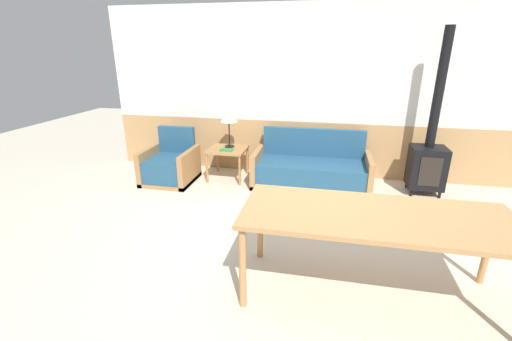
{
  "coord_description": "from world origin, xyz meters",
  "views": [
    {
      "loc": [
        0.08,
        -2.99,
        2.04
      ],
      "look_at": [
        -0.79,
        1.15,
        0.52
      ],
      "focal_mm": 24.0,
      "sensor_mm": 36.0,
      "label": 1
    }
  ],
  "objects_px": {
    "couch": "(311,170)",
    "table_lamp": "(229,117)",
    "wood_stove": "(429,154)",
    "side_table": "(228,153)",
    "armchair": "(170,166)",
    "dining_table": "(376,221)"
  },
  "relations": [
    {
      "from": "table_lamp",
      "to": "wood_stove",
      "type": "distance_m",
      "value": 3.04
    },
    {
      "from": "couch",
      "to": "table_lamp",
      "type": "xyz_separation_m",
      "value": [
        -1.35,
        0.14,
        0.76
      ]
    },
    {
      "from": "couch",
      "to": "dining_table",
      "type": "xyz_separation_m",
      "value": [
        0.64,
        -2.46,
        0.46
      ]
    },
    {
      "from": "side_table",
      "to": "table_lamp",
      "type": "height_order",
      "value": "table_lamp"
    },
    {
      "from": "side_table",
      "to": "dining_table",
      "type": "height_order",
      "value": "dining_table"
    },
    {
      "from": "table_lamp",
      "to": "wood_stove",
      "type": "xyz_separation_m",
      "value": [
        3.01,
        -0.1,
        -0.41
      ]
    },
    {
      "from": "dining_table",
      "to": "table_lamp",
      "type": "bearing_deg",
      "value": 127.45
    },
    {
      "from": "side_table",
      "to": "wood_stove",
      "type": "bearing_deg",
      "value": 0.12
    },
    {
      "from": "couch",
      "to": "table_lamp",
      "type": "distance_m",
      "value": 1.56
    },
    {
      "from": "table_lamp",
      "to": "wood_stove",
      "type": "relative_size",
      "value": 0.26
    },
    {
      "from": "couch",
      "to": "side_table",
      "type": "relative_size",
      "value": 2.98
    },
    {
      "from": "couch",
      "to": "armchair",
      "type": "relative_size",
      "value": 2.14
    },
    {
      "from": "armchair",
      "to": "table_lamp",
      "type": "xyz_separation_m",
      "value": [
        0.88,
        0.42,
        0.76
      ]
    },
    {
      "from": "table_lamp",
      "to": "side_table",
      "type": "bearing_deg",
      "value": -93.68
    },
    {
      "from": "couch",
      "to": "wood_stove",
      "type": "xyz_separation_m",
      "value": [
        1.66,
        0.04,
        0.35
      ]
    },
    {
      "from": "side_table",
      "to": "wood_stove",
      "type": "xyz_separation_m",
      "value": [
        3.02,
        0.01,
        0.16
      ]
    },
    {
      "from": "side_table",
      "to": "dining_table",
      "type": "distance_m",
      "value": 3.21
    },
    {
      "from": "couch",
      "to": "wood_stove",
      "type": "height_order",
      "value": "wood_stove"
    },
    {
      "from": "couch",
      "to": "armchair",
      "type": "xyz_separation_m",
      "value": [
        -2.23,
        -0.28,
        0.0
      ]
    },
    {
      "from": "couch",
      "to": "table_lamp",
      "type": "height_order",
      "value": "table_lamp"
    },
    {
      "from": "side_table",
      "to": "table_lamp",
      "type": "relative_size",
      "value": 0.97
    },
    {
      "from": "side_table",
      "to": "wood_stove",
      "type": "relative_size",
      "value": 0.26
    }
  ]
}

